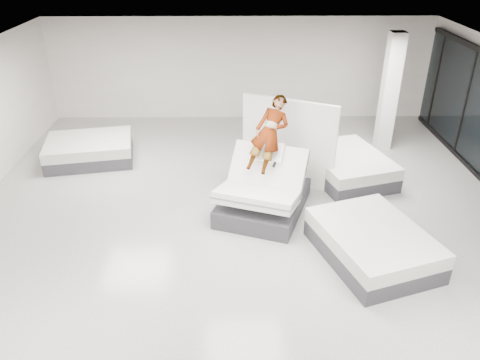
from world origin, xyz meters
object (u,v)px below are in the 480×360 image
at_px(hero_bed, 263,193).
at_px(flat_bed_right_far, 347,166).
at_px(remote, 274,165).
at_px(flat_bed_right_near, 372,244).
at_px(column, 389,92).
at_px(divider_panel, 288,142).
at_px(person, 269,147).
at_px(flat_bed_left_far, 90,150).

distance_m(hero_bed, flat_bed_right_far, 2.68).
bearing_deg(remote, flat_bed_right_far, 59.62).
bearing_deg(flat_bed_right_near, hero_bed, 138.60).
xyz_separation_m(hero_bed, column, (3.58, 3.41, 1.17)).
height_order(divider_panel, flat_bed_right_near, divider_panel).
bearing_deg(divider_panel, hero_bed, -89.35).
bearing_deg(person, divider_panel, 82.46).
bearing_deg(flat_bed_left_far, flat_bed_right_near, -34.16).
relative_size(person, column, 0.54).
distance_m(person, remote, 0.46).
distance_m(flat_bed_right_far, flat_bed_right_near, 3.27).
bearing_deg(person, remote, -57.85).
relative_size(person, flat_bed_right_near, 0.64).
xyz_separation_m(divider_panel, flat_bed_right_far, (1.53, 0.21, -0.74)).
xyz_separation_m(flat_bed_right_far, flat_bed_right_near, (-0.24, -3.27, 0.00)).
xyz_separation_m(divider_panel, column, (2.93, 2.06, 0.55)).
bearing_deg(flat_bed_right_near, flat_bed_left_far, 145.84).
distance_m(person, flat_bed_left_far, 5.26).
bearing_deg(flat_bed_right_near, remote, 136.86).
relative_size(divider_panel, flat_bed_right_far, 0.88).
height_order(remote, flat_bed_left_far, remote).
distance_m(hero_bed, flat_bed_left_far, 5.20).
bearing_deg(flat_bed_right_far, person, -148.88).
relative_size(hero_bed, remote, 18.64).
distance_m(remote, flat_bed_right_far, 2.71).
relative_size(flat_bed_right_far, flat_bed_left_far, 1.07).
bearing_deg(hero_bed, flat_bed_right_far, 35.72).
height_order(remote, divider_panel, divider_panel).
distance_m(remote, flat_bed_left_far, 5.49).
distance_m(flat_bed_right_far, flat_bed_left_far, 6.74).
bearing_deg(remote, hero_bed, 177.39).
height_order(hero_bed, divider_panel, divider_panel).
xyz_separation_m(remote, divider_panel, (0.44, 1.44, -0.12)).
height_order(hero_bed, person, person).
bearing_deg(remote, person, 122.15).
distance_m(flat_bed_right_near, flat_bed_left_far, 7.75).
relative_size(hero_bed, divider_panel, 1.13).
height_order(hero_bed, remote, hero_bed).
distance_m(person, divider_panel, 1.21).
xyz_separation_m(person, column, (3.46, 3.09, 0.22)).
xyz_separation_m(remote, flat_bed_right_far, (1.97, 1.65, -0.86)).
xyz_separation_m(flat_bed_right_far, column, (1.41, 1.85, 1.29)).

